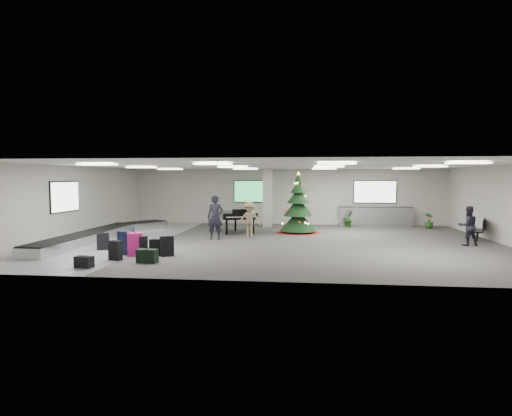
# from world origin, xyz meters

# --- Properties ---
(ground) EXTENTS (18.00, 18.00, 0.00)m
(ground) POSITION_xyz_m (0.00, 0.00, 0.00)
(ground) COLOR #3C3937
(ground) RESTS_ON ground
(room_envelope) EXTENTS (18.02, 14.02, 3.21)m
(room_envelope) POSITION_xyz_m (-0.38, 0.67, 2.33)
(room_envelope) COLOR #A09C92
(room_envelope) RESTS_ON ground
(baggage_carousel) EXTENTS (2.28, 9.71, 0.43)m
(baggage_carousel) POSITION_xyz_m (-7.84, -0.08, 0.21)
(baggage_carousel) COLOR silver
(baggage_carousel) RESTS_ON ground
(service_counter) EXTENTS (4.05, 0.65, 1.08)m
(service_counter) POSITION_xyz_m (5.00, 6.65, 0.55)
(service_counter) COLOR silver
(service_counter) RESTS_ON ground
(suitcase_0) EXTENTS (0.46, 0.34, 0.66)m
(suitcase_0) POSITION_xyz_m (-5.13, -4.63, 0.32)
(suitcase_0) COLOR black
(suitcase_0) RESTS_ON ground
(suitcase_1) EXTENTS (0.48, 0.32, 0.70)m
(suitcase_1) POSITION_xyz_m (-4.61, -3.79, 0.34)
(suitcase_1) COLOR black
(suitcase_1) RESTS_ON ground
(pink_suitcase) EXTENTS (0.58, 0.47, 0.82)m
(pink_suitcase) POSITION_xyz_m (-4.79, -3.83, 0.40)
(pink_suitcase) COLOR #E91E87
(pink_suitcase) RESTS_ON ground
(suitcase_3) EXTENTS (0.52, 0.43, 0.71)m
(suitcase_3) POSITION_xyz_m (-3.70, -3.71, 0.34)
(suitcase_3) COLOR black
(suitcase_3) RESTS_ON ground
(navy_suitcase) EXTENTS (0.61, 0.49, 0.85)m
(navy_suitcase) POSITION_xyz_m (-5.20, -3.63, 0.41)
(navy_suitcase) COLOR black
(navy_suitcase) RESTS_ON ground
(green_duffel) EXTENTS (0.67, 0.38, 0.45)m
(green_duffel) POSITION_xyz_m (-3.95, -4.90, 0.21)
(green_duffel) COLOR black
(green_duffel) RESTS_ON ground
(suitcase_7) EXTENTS (0.43, 0.28, 0.59)m
(suitcase_7) POSITION_xyz_m (-4.12, -3.70, 0.29)
(suitcase_7) COLOR black
(suitcase_7) RESTS_ON ground
(suitcase_8) EXTENTS (0.49, 0.38, 0.66)m
(suitcase_8) POSITION_xyz_m (-6.45, -2.78, 0.32)
(suitcase_8) COLOR black
(suitcase_8) RESTS_ON ground
(black_duffel) EXTENTS (0.58, 0.39, 0.37)m
(black_duffel) POSITION_xyz_m (-5.54, -5.88, 0.17)
(black_duffel) COLOR black
(black_duffel) RESTS_ON ground
(christmas_tree) EXTENTS (2.12, 2.12, 3.03)m
(christmas_tree) POSITION_xyz_m (0.72, 3.01, 1.04)
(christmas_tree) COLOR maroon
(christmas_tree) RESTS_ON ground
(grand_piano) EXTENTS (2.16, 2.49, 1.21)m
(grand_piano) POSITION_xyz_m (-2.23, 2.81, 0.86)
(grand_piano) COLOR black
(grand_piano) RESTS_ON ground
(bench) EXTENTS (1.01, 1.49, 0.90)m
(bench) POSITION_xyz_m (8.60, 1.50, 0.51)
(bench) COLOR black
(bench) RESTS_ON ground
(traveler_a) EXTENTS (0.71, 0.47, 1.93)m
(traveler_a) POSITION_xyz_m (-2.85, 0.40, 0.97)
(traveler_a) COLOR black
(traveler_a) RESTS_ON ground
(traveler_b) EXTENTS (1.07, 0.65, 1.62)m
(traveler_b) POSITION_xyz_m (-1.47, 1.31, 0.81)
(traveler_b) COLOR #826C50
(traveler_b) RESTS_ON ground
(traveler_bench) EXTENTS (0.84, 0.70, 1.57)m
(traveler_bench) POSITION_xyz_m (7.45, -0.23, 0.79)
(traveler_bench) COLOR black
(traveler_bench) RESTS_ON ground
(potted_plant_left) EXTENTS (0.65, 0.63, 0.92)m
(potted_plant_left) POSITION_xyz_m (3.44, 5.76, 0.46)
(potted_plant_left) COLOR #123A13
(potted_plant_left) RESTS_ON ground
(potted_plant_right) EXTENTS (0.65, 0.65, 0.83)m
(potted_plant_right) POSITION_xyz_m (7.61, 5.60, 0.41)
(potted_plant_right) COLOR #123A13
(potted_plant_right) RESTS_ON ground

